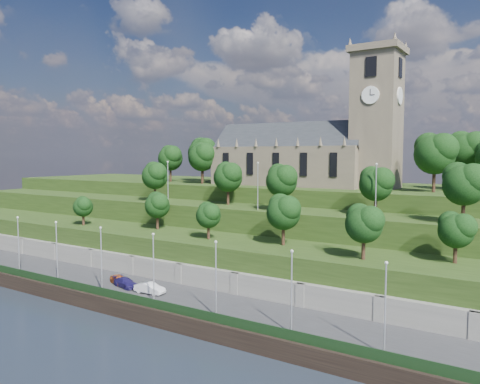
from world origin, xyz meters
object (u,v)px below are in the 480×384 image
Objects in this scene: car_left at (119,279)px; car_middle at (150,288)px; church at (311,149)px; car_right at (126,283)px.

car_middle is (7.22, -1.02, 0.07)m from car_left.
car_left is at bearing 77.97° from car_middle.
church reaches higher than car_middle.
church is 8.43× the size of car_middle.
car_middle is (-6.01, -40.89, -19.77)m from church.
car_left is 0.87× the size of car_right.
car_right is at bearing -85.28° from car_left.
car_left is (-13.24, -39.87, -19.84)m from church.
car_right is (2.06, -0.61, -0.02)m from car_left.
car_left is 0.88× the size of car_middle.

